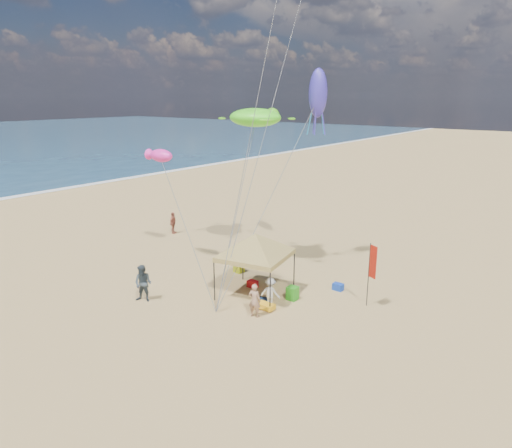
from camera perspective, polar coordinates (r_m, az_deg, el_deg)
The scene contains 18 objects.
ground at distance 22.16m, azimuth -4.88°, elevation -11.68°, with size 280.00×280.00×0.00m, color tan.
canopy_tent at distance 23.49m, azimuth -0.09°, elevation -1.50°, with size 6.17×6.17×3.88m.
feather_flag at distance 23.11m, azimuth 14.11°, elevation -5.02°, with size 0.47×0.23×3.29m.
cooler_red at distance 25.44m, azimuth -0.43°, elevation -7.42°, with size 0.54×0.38×0.38m, color red.
cooler_blue at distance 25.47m, azimuth 10.11°, elevation -7.65°, with size 0.54×0.38×0.38m, color #153BAB.
bag_navy at distance 23.54m, azimuth 1.21°, elevation -9.43°, with size 0.36×0.36×0.60m, color #0B1832.
bag_orange at distance 28.20m, azimuth 1.98°, elevation -5.10°, with size 0.36×0.36×0.60m, color red.
chair_green at distance 24.00m, azimuth 4.53°, elevation -8.52°, with size 0.50×0.50×0.70m, color #29951B.
chair_yellow at distance 27.49m, azimuth -2.12°, elevation -5.27°, with size 0.50×0.50×0.70m, color #B7CC16.
crate_grey at distance 23.13m, azimuth 0.80°, elevation -10.01°, with size 0.34×0.30×0.28m, color slate.
beach_cart at distance 22.94m, azimuth 1.18°, elevation -10.08°, with size 0.90×0.50×0.24m, color gold.
person_near_a at distance 21.99m, azimuth -0.18°, elevation -9.43°, with size 0.61×0.40×1.67m, color #A2795C.
person_near_b at distance 24.20m, azimuth -13.78°, elevation -7.16°, with size 0.94×0.73×1.93m, color #333E46.
person_near_c at distance 22.99m, azimuth 1.79°, elevation -8.46°, with size 0.99×0.57×1.53m, color beige.
person_far_a at distance 35.52m, azimuth -10.23°, elevation 0.15°, with size 0.98×0.41×1.67m, color #9F533D.
turtle_kite at distance 26.95m, azimuth -0.12°, elevation 13.03°, with size 3.17×2.54×1.06m, color #4DF922.
fish_kite at distance 28.34m, azimuth -11.65°, elevation 8.28°, with size 1.75×0.87×0.78m, color #FF2DAD.
squid_kite at distance 27.44m, azimuth 7.68°, elevation 15.75°, with size 1.06×1.06×2.74m, color #3B30B1.
Camera 1 is at (13.54, -14.32, 10.12)m, focal length 32.35 mm.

